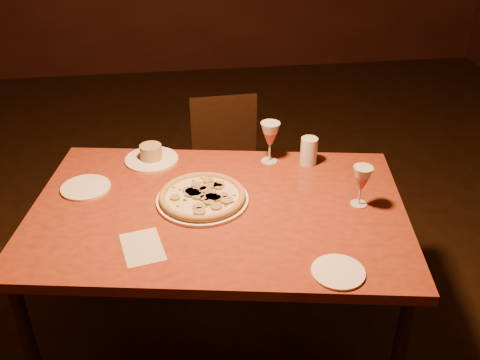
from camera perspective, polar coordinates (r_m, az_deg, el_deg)
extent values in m
plane|color=black|center=(2.81, 1.25, -12.73)|extent=(7.00, 7.00, 0.00)
cube|color=#943E1F|center=(2.10, -2.35, -3.36)|extent=(1.60, 1.18, 0.04)
cylinder|color=black|center=(2.21, -21.25, -17.10)|extent=(0.05, 0.05, 0.74)
cylinder|color=black|center=(2.77, -15.38, -4.79)|extent=(0.05, 0.05, 0.74)
cylinder|color=black|center=(2.70, 12.81, -5.54)|extent=(0.05, 0.05, 0.74)
cube|color=black|center=(3.05, -1.17, 0.93)|extent=(0.40, 0.40, 0.04)
cube|color=black|center=(3.11, -1.75, 5.77)|extent=(0.38, 0.04, 0.37)
cylinder|color=black|center=(3.02, -3.57, -4.33)|extent=(0.03, 0.03, 0.39)
cylinder|color=black|center=(3.27, -4.26, -1.21)|extent=(0.03, 0.03, 0.39)
cylinder|color=black|center=(3.06, 2.22, -3.73)|extent=(0.03, 0.03, 0.39)
cylinder|color=black|center=(3.31, 1.08, -0.70)|extent=(0.03, 0.03, 0.39)
cylinder|color=white|center=(2.12, -4.02, -2.12)|extent=(0.37, 0.37, 0.01)
cylinder|color=beige|center=(2.11, -4.03, -1.81)|extent=(0.33, 0.33, 0.01)
torus|color=#B08A4C|center=(2.11, -4.04, -1.66)|extent=(0.34, 0.34, 0.03)
cylinder|color=white|center=(2.43, -9.41, 2.19)|extent=(0.24, 0.24, 0.01)
cylinder|color=tan|center=(2.41, -9.49, 2.97)|extent=(0.10, 0.10, 0.06)
cylinder|color=silver|center=(2.37, 7.35, 3.08)|extent=(0.07, 0.07, 0.12)
cylinder|color=white|center=(2.28, -16.13, -0.78)|extent=(0.20, 0.20, 0.01)
cylinder|color=white|center=(1.80, 10.42, -9.62)|extent=(0.18, 0.18, 0.01)
cube|color=beige|center=(1.91, -10.37, -7.05)|extent=(0.17, 0.22, 0.00)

